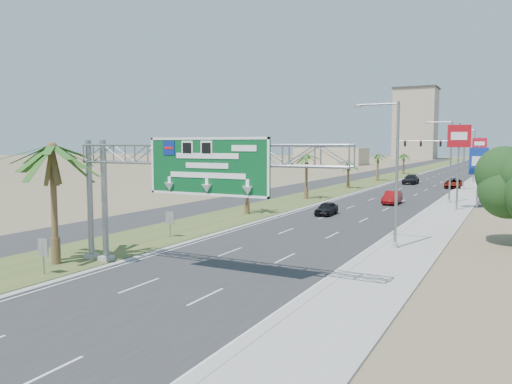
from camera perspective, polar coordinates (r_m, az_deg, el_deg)
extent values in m
plane|color=#8C7A59|center=(20.31, -22.15, -15.50)|extent=(600.00, 600.00, 0.00)
cube|color=#28282B|center=(123.17, 20.83, 1.76)|extent=(12.00, 300.00, 0.02)
cube|color=#9E9B93|center=(122.45, 24.78, 1.61)|extent=(4.00, 300.00, 0.10)
cube|color=#415827|center=(124.76, 16.26, 1.96)|extent=(7.00, 300.00, 0.12)
cube|color=#28282B|center=(126.33, 13.15, 2.05)|extent=(8.00, 300.00, 0.02)
cylinder|color=gray|center=(31.28, -16.92, -1.09)|extent=(0.36, 0.36, 7.40)
cylinder|color=gray|center=(32.13, -18.44, -0.96)|extent=(0.36, 0.36, 7.40)
cube|color=#9E9B93|center=(31.85, -16.75, -7.35)|extent=(0.70, 0.70, 0.40)
cube|color=#9E9B93|center=(32.69, -18.26, -7.07)|extent=(0.70, 0.70, 0.40)
cube|color=#084D22|center=(25.87, -5.57, 2.92)|extent=(7.20, 0.12, 3.00)
cube|color=navy|center=(27.18, -9.93, 4.99)|extent=(0.75, 0.03, 0.75)
cone|color=white|center=(25.88, -5.65, 0.37)|extent=(0.56, 0.56, 0.45)
cylinder|color=brown|center=(31.42, -22.08, -1.59)|extent=(0.36, 0.36, 7.00)
cylinder|color=brown|center=(31.83, -21.90, -6.35)|extent=(0.54, 0.54, 1.68)
cylinder|color=brown|center=(50.50, -1.03, 0.17)|extent=(0.36, 0.36, 5.00)
cylinder|color=brown|center=(50.71, -1.03, -1.96)|extent=(0.54, 0.54, 1.20)
cylinder|color=brown|center=(64.91, 5.78, 1.67)|extent=(0.36, 0.36, 5.80)
cylinder|color=brown|center=(65.09, 5.76, -0.27)|extent=(0.54, 0.54, 1.39)
cylinder|color=brown|center=(81.89, 10.49, 1.92)|extent=(0.36, 0.36, 4.50)
cylinder|color=brown|center=(82.01, 10.47, 0.73)|extent=(0.54, 0.54, 1.08)
cylinder|color=brown|center=(100.16, 13.73, 2.68)|extent=(0.36, 0.36, 5.20)
cylinder|color=brown|center=(100.27, 13.70, 1.55)|extent=(0.54, 0.54, 1.25)
cylinder|color=brown|center=(124.55, 16.52, 3.03)|extent=(0.36, 0.36, 4.80)
cylinder|color=brown|center=(124.63, 16.50, 2.19)|extent=(0.54, 0.54, 1.15)
cylinder|color=gray|center=(34.90, 15.79, 1.74)|extent=(0.20, 0.20, 10.00)
cylinder|color=gray|center=(35.26, 13.74, 9.71)|extent=(2.80, 0.12, 0.12)
cube|color=slate|center=(35.62, 11.52, 9.55)|extent=(0.50, 0.22, 0.18)
cylinder|color=#9E9B93|center=(35.51, 15.59, -5.93)|extent=(0.44, 0.44, 0.50)
cylinder|color=gray|center=(64.52, 21.34, 3.17)|extent=(0.20, 0.20, 10.00)
cylinder|color=gray|center=(64.72, 20.25, 7.51)|extent=(2.80, 0.12, 0.12)
cube|color=slate|center=(64.92, 19.01, 7.45)|extent=(0.50, 0.22, 0.18)
cylinder|color=#9E9B93|center=(64.85, 21.19, -1.03)|extent=(0.44, 0.44, 0.50)
cylinder|color=gray|center=(100.37, 23.65, 3.76)|extent=(0.20, 0.20, 10.00)
cylinder|color=gray|center=(100.49, 22.96, 6.55)|extent=(2.80, 0.12, 0.12)
cube|color=slate|center=(100.62, 22.16, 6.52)|extent=(0.50, 0.22, 0.18)
cylinder|color=#9E9B93|center=(100.58, 23.55, 1.05)|extent=(0.44, 0.44, 0.50)
cylinder|color=gray|center=(84.48, 22.64, 2.89)|extent=(0.28, 0.28, 8.00)
cylinder|color=gray|center=(85.01, 19.36, 5.51)|extent=(10.00, 0.18, 0.18)
cube|color=black|center=(84.61, 20.34, 5.21)|extent=(0.32, 0.18, 0.95)
cube|color=black|center=(85.05, 18.33, 5.27)|extent=(0.32, 0.18, 0.95)
cube|color=black|center=(85.49, 16.67, 5.32)|extent=(0.32, 0.18, 0.95)
sphere|color=red|center=(84.49, 20.34, 5.41)|extent=(0.22, 0.22, 0.22)
imported|color=black|center=(84.42, 22.71, 4.92)|extent=(0.16, 0.16, 0.60)
cylinder|color=#9E9B93|center=(84.70, 22.55, 0.39)|extent=(0.56, 0.56, 0.60)
cylinder|color=gray|center=(29.52, -23.11, -7.18)|extent=(0.08, 0.08, 1.80)
cube|color=slate|center=(29.38, -23.16, -5.84)|extent=(0.75, 0.06, 0.95)
cylinder|color=gray|center=(38.49, -9.80, -3.95)|extent=(0.08, 0.08, 1.80)
cube|color=slate|center=(38.38, -9.81, -2.92)|extent=(0.75, 0.06, 0.95)
cube|color=tan|center=(266.42, 17.75, 7.40)|extent=(20.00, 16.00, 35.00)
cube|color=tan|center=(182.19, 8.60, 4.07)|extent=(24.00, 14.00, 6.00)
imported|color=black|center=(51.03, 8.07, -1.90)|extent=(1.64, 3.92, 1.33)
imported|color=maroon|center=(62.05, 15.30, -0.64)|extent=(1.74, 4.73, 1.55)
imported|color=gray|center=(88.12, 21.66, 0.91)|extent=(2.76, 5.70, 1.56)
imported|color=black|center=(94.73, 17.27, 1.37)|extent=(2.36, 5.72, 1.66)
cylinder|color=gray|center=(57.88, 22.09, 2.65)|extent=(0.20, 0.20, 9.45)
cube|color=#AB0D17|center=(57.83, 22.21, 5.94)|extent=(2.33, 1.20, 2.40)
cube|color=white|center=(57.66, 22.19, 5.95)|extent=(1.57, 0.69, 0.84)
cylinder|color=gray|center=(61.09, 24.03, 1.56)|extent=(0.20, 0.20, 7.01)
cube|color=navy|center=(61.01, 24.10, 3.25)|extent=(1.98, 0.96, 3.00)
cube|color=white|center=(60.83, 24.09, 3.24)|extent=(1.33, 0.51, 1.05)
cylinder|color=gray|center=(90.05, 24.12, 3.10)|extent=(0.20, 0.20, 8.43)
cube|color=#B80E25|center=(90.00, 24.19, 5.08)|extent=(2.21, 0.40, 1.80)
cube|color=white|center=(89.82, 24.18, 5.08)|extent=(1.54, 0.11, 0.63)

